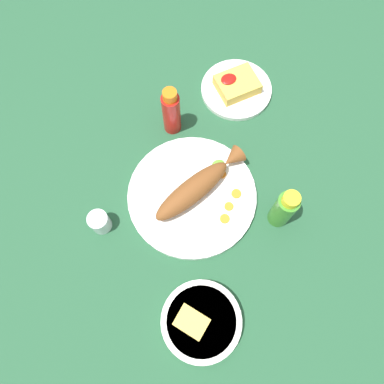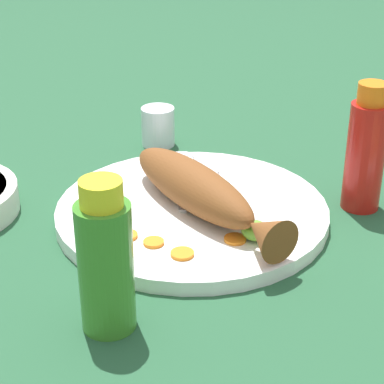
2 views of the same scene
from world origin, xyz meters
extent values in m
plane|color=#235133|center=(0.00, 0.00, 0.00)|extent=(4.00, 4.00, 0.00)
cylinder|color=white|center=(0.00, 0.00, 0.01)|extent=(0.35, 0.35, 0.02)
ellipsoid|color=brown|center=(0.00, 0.00, 0.05)|extent=(0.25, 0.13, 0.06)
cone|color=brown|center=(-0.14, -0.04, 0.05)|extent=(0.06, 0.06, 0.05)
cube|color=silver|center=(0.04, 0.00, 0.02)|extent=(0.11, 0.04, 0.00)
cube|color=silver|center=(0.13, -0.03, 0.02)|extent=(0.07, 0.04, 0.00)
cube|color=silver|center=(0.02, -0.06, 0.02)|extent=(0.11, 0.01, 0.00)
cube|color=silver|center=(0.11, -0.06, 0.02)|extent=(0.07, 0.02, 0.00)
cylinder|color=orange|center=(-0.05, 0.10, 0.02)|extent=(0.03, 0.03, 0.00)
cylinder|color=orange|center=(-0.07, 0.07, 0.02)|extent=(0.02, 0.02, 0.00)
cylinder|color=orange|center=(-0.11, 0.05, 0.02)|extent=(0.03, 0.03, 0.00)
cylinder|color=orange|center=(-0.10, -0.02, 0.02)|extent=(0.03, 0.03, 0.00)
ellipsoid|color=#6BB233|center=(-0.10, -0.04, 0.03)|extent=(0.04, 0.03, 0.02)
cylinder|color=#B21914|center=(-0.04, -0.22, 0.07)|extent=(0.05, 0.05, 0.14)
cylinder|color=orange|center=(-0.04, -0.22, 0.16)|extent=(0.04, 0.04, 0.03)
cylinder|color=#3D8428|center=(-0.18, 0.15, 0.07)|extent=(0.05, 0.05, 0.14)
cylinder|color=yellow|center=(-0.18, 0.15, 0.15)|extent=(0.04, 0.04, 0.03)
cylinder|color=silver|center=(0.25, -0.03, 0.03)|extent=(0.05, 0.05, 0.06)
cylinder|color=white|center=(0.25, -0.03, 0.01)|extent=(0.04, 0.04, 0.03)
camera|label=1|loc=(0.14, 0.31, 0.96)|focal=35.00mm
camera|label=2|loc=(-0.74, 0.25, 0.43)|focal=65.00mm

